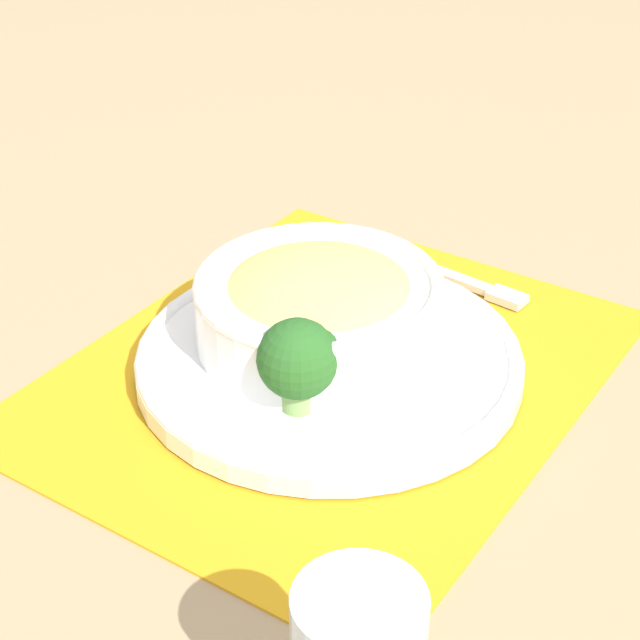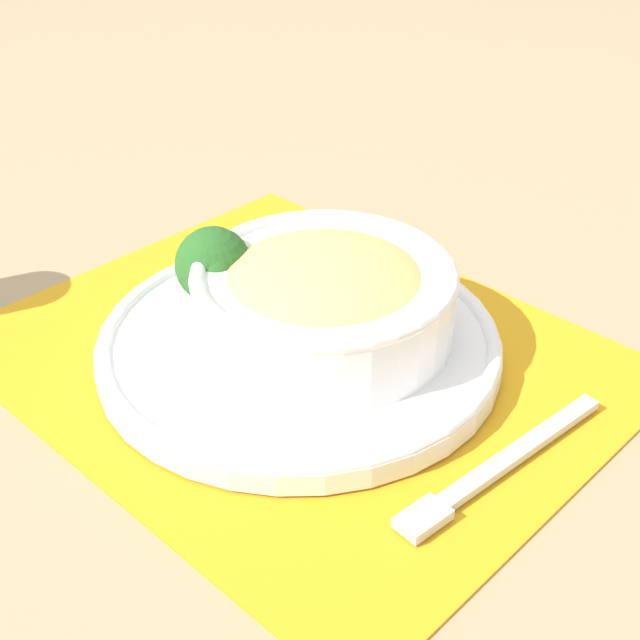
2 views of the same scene
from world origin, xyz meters
name	(u,v)px [view 2 (image 2 of 2)]	position (x,y,z in m)	size (l,w,h in m)	color
ground_plane	(299,359)	(0.00, 0.00, 0.00)	(4.00, 4.00, 0.00)	tan
placemat	(299,357)	(0.00, 0.00, 0.00)	(0.47, 0.40, 0.00)	orange
plate	(299,342)	(0.00, 0.00, 0.02)	(0.29, 0.29, 0.02)	white
bowl	(324,295)	(-0.01, -0.02, 0.05)	(0.19, 0.19, 0.07)	white
broccoli_floret	(214,267)	(0.07, 0.03, 0.06)	(0.06, 0.06, 0.07)	#84AD5B
carrot_slice_near	(254,374)	(-0.02, 0.05, 0.02)	(0.04, 0.04, 0.01)	orange
carrot_slice_middle	(283,380)	(-0.04, 0.04, 0.02)	(0.04, 0.04, 0.01)	orange
fork	(486,474)	(-0.18, 0.00, 0.01)	(0.02, 0.18, 0.01)	silver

